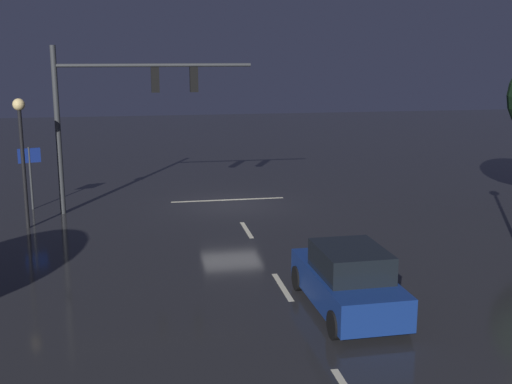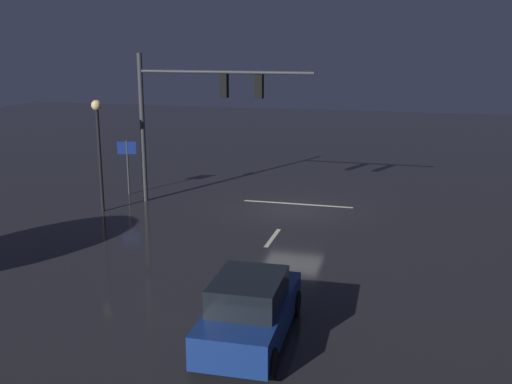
{
  "view_description": "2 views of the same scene",
  "coord_description": "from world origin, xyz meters",
  "px_view_note": "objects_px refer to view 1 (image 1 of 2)",
  "views": [
    {
      "loc": [
        3.84,
        26.84,
        6.49
      ],
      "look_at": [
        -0.36,
        3.94,
        1.41
      ],
      "focal_mm": 45.78,
      "sensor_mm": 36.0,
      "label": 1
    },
    {
      "loc": [
        -4.82,
        25.04,
        7.17
      ],
      "look_at": [
        0.7,
        3.82,
        1.69
      ],
      "focal_mm": 42.41,
      "sensor_mm": 36.0,
      "label": 2
    }
  ],
  "objects_px": {
    "car_approaching": "(348,280)",
    "route_sign": "(30,165)",
    "street_lamp_right_kerb": "(21,138)",
    "traffic_signal_assembly": "(121,99)"
  },
  "relations": [
    {
      "from": "car_approaching",
      "to": "route_sign",
      "type": "xyz_separation_m",
      "value": [
        9.48,
        -12.71,
        1.09
      ]
    },
    {
      "from": "street_lamp_right_kerb",
      "to": "route_sign",
      "type": "xyz_separation_m",
      "value": [
        0.26,
        -3.06,
        -1.5
      ]
    },
    {
      "from": "street_lamp_right_kerb",
      "to": "car_approaching",
      "type": "bearing_deg",
      "value": 133.69
    },
    {
      "from": "car_approaching",
      "to": "route_sign",
      "type": "bearing_deg",
      "value": -53.29
    },
    {
      "from": "car_approaching",
      "to": "street_lamp_right_kerb",
      "type": "xyz_separation_m",
      "value": [
        9.22,
        -9.65,
        2.59
      ]
    },
    {
      "from": "street_lamp_right_kerb",
      "to": "traffic_signal_assembly",
      "type": "bearing_deg",
      "value": -149.42
    },
    {
      "from": "traffic_signal_assembly",
      "to": "street_lamp_right_kerb",
      "type": "relative_size",
      "value": 1.63
    },
    {
      "from": "traffic_signal_assembly",
      "to": "route_sign",
      "type": "relative_size",
      "value": 3.0
    },
    {
      "from": "traffic_signal_assembly",
      "to": "route_sign",
      "type": "bearing_deg",
      "value": -14.26
    },
    {
      "from": "traffic_signal_assembly",
      "to": "car_approaching",
      "type": "xyz_separation_m",
      "value": [
        -5.67,
        11.75,
        -3.79
      ]
    }
  ]
}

